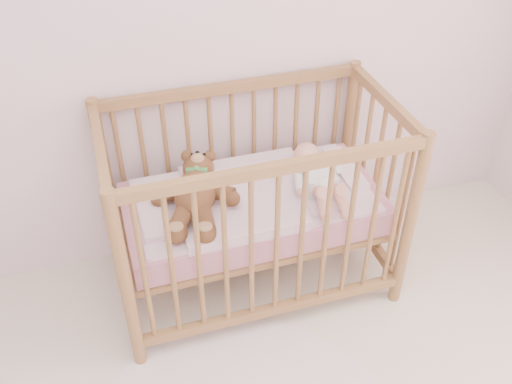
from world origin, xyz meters
name	(u,v)px	position (x,y,z in m)	size (l,w,h in m)	color
wall_back	(163,10)	(0.00, 2.00, 1.35)	(4.00, 0.02, 2.70)	silver
crib	(253,206)	(0.28, 1.60, 0.50)	(1.36, 0.76, 1.00)	#986B40
mattress	(253,208)	(0.28, 1.60, 0.49)	(1.22, 0.62, 0.13)	#C67B87
blanket	(253,196)	(0.28, 1.60, 0.56)	(1.10, 0.58, 0.06)	#EAA1BC
baby	(317,174)	(0.60, 1.58, 0.64)	(0.28, 0.57, 0.14)	white
teddy_bear	(195,195)	(0.00, 1.58, 0.65)	(0.42, 0.60, 0.17)	brown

